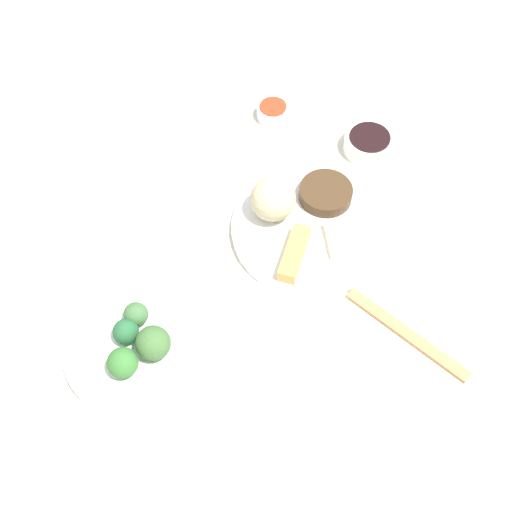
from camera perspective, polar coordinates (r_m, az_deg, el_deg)
tabletop at (r=1.18m, az=2.70°, el=0.29°), size 2.20×2.20×0.02m
main_plate at (r=1.19m, az=4.53°, el=2.25°), size 0.27×0.27×0.02m
rice_scoop at (r=1.17m, az=1.44°, el=4.81°), size 0.08×0.08×0.08m
spring_roll at (r=1.13m, az=3.24°, el=0.21°), size 0.11×0.05×0.03m
crab_rangoon_wonton at (r=1.17m, az=7.81°, el=1.47°), size 0.09×0.09×0.01m
stir_fry_heap at (r=1.21m, az=5.87°, el=5.26°), size 0.10×0.10×0.02m
broccoli_plate at (r=1.08m, az=-10.38°, el=-7.84°), size 0.21×0.21×0.01m
broccoli_floret_0 at (r=1.08m, az=-10.05°, el=-4.85°), size 0.04×0.04×0.04m
broccoli_floret_1 at (r=1.07m, az=-10.88°, el=-6.26°), size 0.04×0.04×0.04m
broccoli_floret_2 at (r=1.04m, az=-11.13°, el=-8.78°), size 0.05×0.05×0.05m
broccoli_floret_3 at (r=1.05m, az=-8.63°, el=-7.24°), size 0.05×0.05×0.05m
soy_sauce_bowl at (r=1.32m, az=9.44°, el=9.26°), size 0.09×0.09×0.03m
soy_sauce_bowl_liquid at (r=1.30m, az=9.55°, el=9.81°), size 0.08×0.08×0.00m
sauce_ramekin_sweet_and_sour at (r=1.37m, az=1.43°, el=11.99°), size 0.06×0.06×0.03m
sauce_ramekin_sweet_and_sour_liquid at (r=1.36m, az=1.45°, el=12.44°), size 0.05×0.05×0.00m
chopsticks_pair at (r=1.11m, az=12.53°, el=-6.39°), size 0.15×0.20×0.01m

